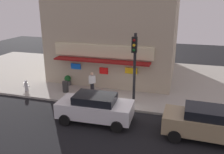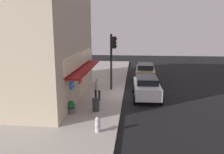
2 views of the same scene
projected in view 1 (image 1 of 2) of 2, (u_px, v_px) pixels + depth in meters
name	position (u px, v px, depth m)	size (l,w,h in m)	color
ground_plane	(112.00, 109.00, 15.14)	(51.77, 51.77, 0.00)	black
sidewalk	(132.00, 78.00, 20.83)	(34.51, 12.54, 0.15)	#A39E93
corner_building	(119.00, 26.00, 21.39)	(10.02, 10.42, 8.52)	tan
traffic_light	(134.00, 60.00, 14.75)	(0.32, 0.58, 4.57)	black
fire_hydrant	(26.00, 86.00, 17.74)	(0.50, 0.26, 0.79)	#B2B2B7
trash_can	(65.00, 87.00, 17.45)	(0.44, 0.44, 0.81)	#2D2D2D
pedestrian	(92.00, 82.00, 16.95)	(0.46, 0.45, 1.63)	black
potted_plant_by_doorway	(68.00, 80.00, 18.91)	(0.51, 0.51, 0.78)	#59595B
parked_car_white	(95.00, 107.00, 13.40)	(4.27, 2.16, 1.61)	silver
parked_car_tan	(209.00, 123.00, 11.65)	(4.42, 2.11, 1.66)	#9E8966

